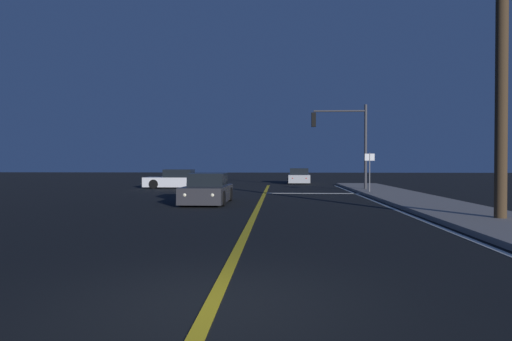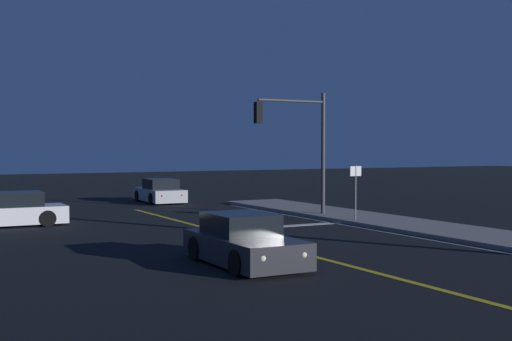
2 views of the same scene
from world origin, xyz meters
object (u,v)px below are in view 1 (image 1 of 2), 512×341
at_px(car_distant_tail_white, 176,180).
at_px(traffic_signal_near_right, 346,134).
at_px(car_parked_curb_silver, 299,177).
at_px(car_following_oncoming_charcoal, 208,190).
at_px(street_sign_corner, 370,166).
at_px(utility_pole_right, 502,34).

xyz_separation_m(car_distant_tail_white, traffic_signal_near_right, (11.56, -2.84, 3.08)).
relative_size(car_parked_curb_silver, car_following_oncoming_charcoal, 1.02).
bearing_deg(street_sign_corner, utility_pole_right, -83.55).
xyz_separation_m(car_distant_tail_white, utility_pole_right, (13.93, -18.03, 5.04)).
xyz_separation_m(car_following_oncoming_charcoal, traffic_signal_near_right, (7.40, 9.13, 3.08)).
bearing_deg(car_parked_curb_silver, car_distant_tail_white, -137.09).
height_order(car_distant_tail_white, street_sign_corner, street_sign_corner).
relative_size(traffic_signal_near_right, street_sign_corner, 2.31).
relative_size(car_following_oncoming_charcoal, traffic_signal_near_right, 0.77).
height_order(car_parked_curb_silver, traffic_signal_near_right, traffic_signal_near_right).
bearing_deg(traffic_signal_near_right, street_sign_corner, 109.03).
bearing_deg(street_sign_corner, traffic_signal_near_right, 109.03).
relative_size(car_distant_tail_white, street_sign_corner, 1.84).
distance_m(utility_pole_right, street_sign_corner, 13.10).
height_order(traffic_signal_near_right, street_sign_corner, traffic_signal_near_right).
height_order(car_following_oncoming_charcoal, utility_pole_right, utility_pole_right).
height_order(car_distant_tail_white, utility_pole_right, utility_pole_right).
bearing_deg(car_distant_tail_white, car_following_oncoming_charcoal, -159.95).
xyz_separation_m(car_parked_curb_silver, utility_pole_right, (4.85, -26.02, 5.04)).
height_order(car_parked_curb_silver, car_distant_tail_white, same).
height_order(car_following_oncoming_charcoal, traffic_signal_near_right, traffic_signal_near_right).
height_order(car_parked_curb_silver, street_sign_corner, street_sign_corner).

